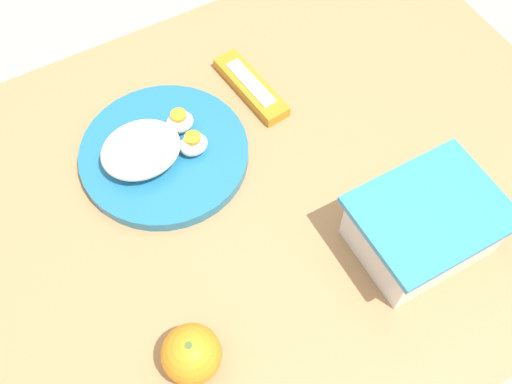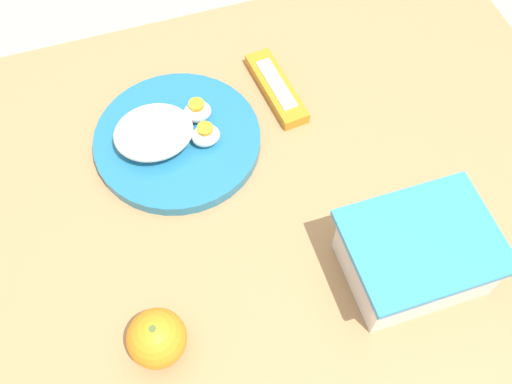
# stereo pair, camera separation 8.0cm
# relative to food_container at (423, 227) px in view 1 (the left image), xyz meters

# --- Properties ---
(ground_plane) EXTENTS (10.00, 10.00, 0.00)m
(ground_plane) POSITION_rel_food_container_xyz_m (0.17, -0.17, -0.75)
(ground_plane) COLOR #B2A899
(table) EXTENTS (1.04, 0.74, 0.71)m
(table) POSITION_rel_food_container_xyz_m (0.17, -0.17, -0.14)
(table) COLOR #AD7F51
(table) RESTS_ON ground_plane
(food_container) EXTENTS (0.18, 0.14, 0.09)m
(food_container) POSITION_rel_food_container_xyz_m (0.00, 0.00, 0.00)
(food_container) COLOR white
(food_container) RESTS_ON table
(orange_fruit) EXTENTS (0.07, 0.07, 0.07)m
(orange_fruit) POSITION_rel_food_container_xyz_m (0.33, -0.00, -0.00)
(orange_fruit) COLOR orange
(orange_fruit) RESTS_ON table
(rice_plate) EXTENTS (0.24, 0.24, 0.06)m
(rice_plate) POSITION_rel_food_container_xyz_m (0.24, -0.29, -0.02)
(rice_plate) COLOR teal
(rice_plate) RESTS_ON table
(candy_bar) EXTENTS (0.06, 0.15, 0.02)m
(candy_bar) POSITION_rel_food_container_xyz_m (0.07, -0.33, -0.03)
(candy_bar) COLOR orange
(candy_bar) RESTS_ON table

